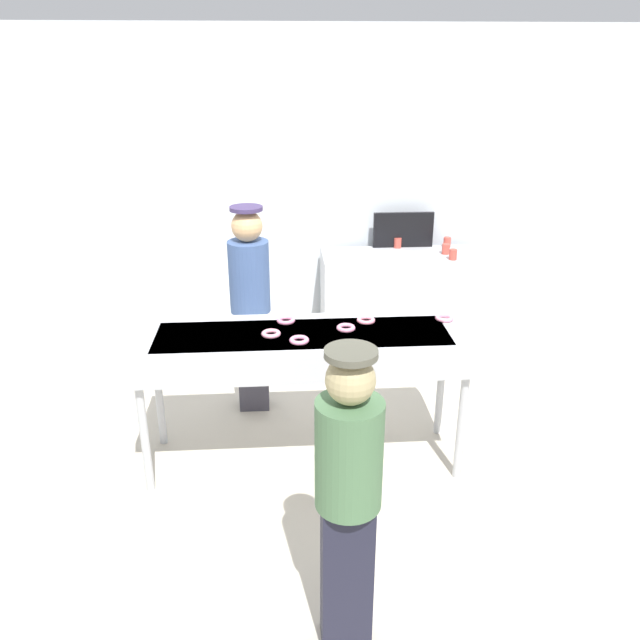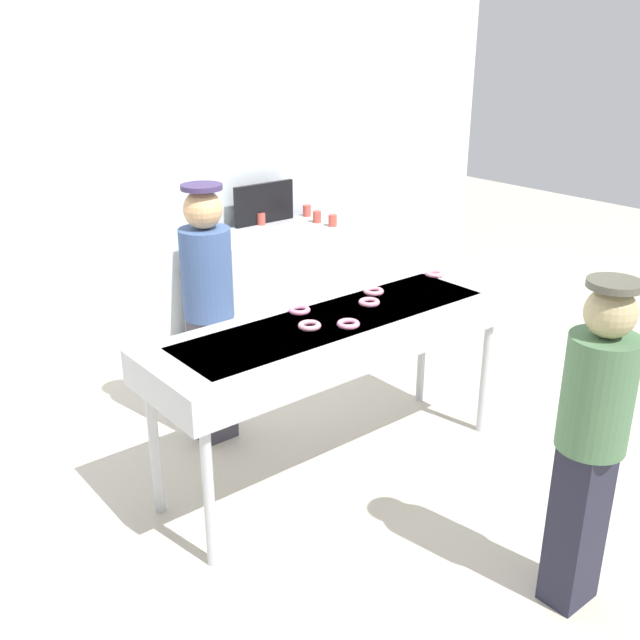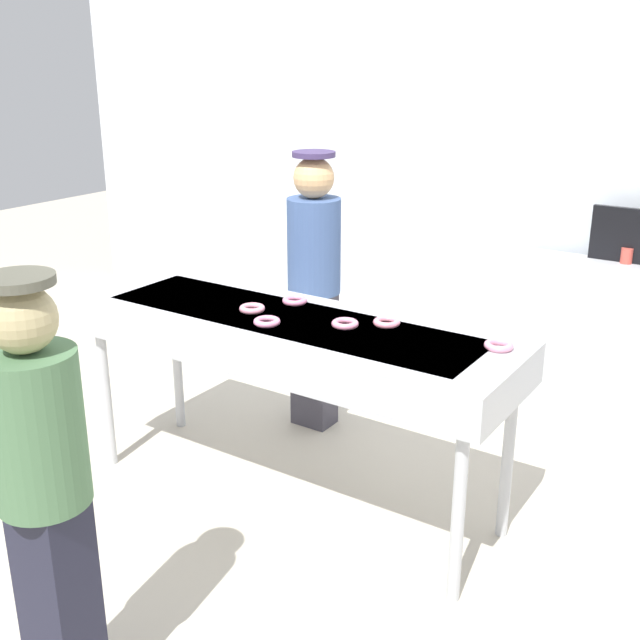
{
  "view_description": "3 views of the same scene",
  "coord_description": "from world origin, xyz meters",
  "px_view_note": "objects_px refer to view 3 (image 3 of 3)",
  "views": [
    {
      "loc": [
        -0.15,
        -3.87,
        2.7
      ],
      "look_at": [
        0.12,
        0.1,
        1.05
      ],
      "focal_mm": 35.59,
      "sensor_mm": 36.0,
      "label": 1
    },
    {
      "loc": [
        -2.53,
        -2.95,
        2.54
      ],
      "look_at": [
        -0.06,
        0.07,
        0.97
      ],
      "focal_mm": 41.24,
      "sensor_mm": 36.0,
      "label": 2
    },
    {
      "loc": [
        2.1,
        -2.9,
        2.23
      ],
      "look_at": [
        0.16,
        0.03,
        1.0
      ],
      "focal_mm": 43.76,
      "sensor_mm": 36.0,
      "label": 3
    }
  ],
  "objects_px": {
    "strawberry_donut_4": "(387,322)",
    "prep_counter": "(617,341)",
    "strawberry_donut_0": "(499,345)",
    "strawberry_donut_5": "(252,308)",
    "customer_waiting": "(44,488)",
    "paper_cup_0": "(627,256)",
    "menu_display": "(639,237)",
    "fryer_conveyor": "(289,337)",
    "worker_baker": "(314,277)",
    "strawberry_donut_3": "(345,324)",
    "strawberry_donut_1": "(267,322)",
    "strawberry_donut_2": "(295,301)"
  },
  "relations": [
    {
      "from": "paper_cup_0",
      "to": "strawberry_donut_2",
      "type": "bearing_deg",
      "value": -119.53
    },
    {
      "from": "strawberry_donut_2",
      "to": "paper_cup_0",
      "type": "xyz_separation_m",
      "value": [
        1.16,
        2.06,
        -0.04
      ]
    },
    {
      "from": "strawberry_donut_0",
      "to": "customer_waiting",
      "type": "distance_m",
      "value": 1.93
    },
    {
      "from": "strawberry_donut_2",
      "to": "prep_counter",
      "type": "bearing_deg",
      "value": 56.39
    },
    {
      "from": "strawberry_donut_4",
      "to": "prep_counter",
      "type": "distance_m",
      "value": 2.06
    },
    {
      "from": "strawberry_donut_3",
      "to": "menu_display",
      "type": "xyz_separation_m",
      "value": [
        0.82,
        2.24,
        0.09
      ]
    },
    {
      "from": "fryer_conveyor",
      "to": "customer_waiting",
      "type": "height_order",
      "value": "customer_waiting"
    },
    {
      "from": "customer_waiting",
      "to": "menu_display",
      "type": "xyz_separation_m",
      "value": [
        0.98,
        3.84,
        0.21
      ]
    },
    {
      "from": "strawberry_donut_3",
      "to": "worker_baker",
      "type": "height_order",
      "value": "worker_baker"
    },
    {
      "from": "strawberry_donut_1",
      "to": "paper_cup_0",
      "type": "bearing_deg",
      "value": 65.62
    },
    {
      "from": "fryer_conveyor",
      "to": "strawberry_donut_0",
      "type": "bearing_deg",
      "value": 9.53
    },
    {
      "from": "fryer_conveyor",
      "to": "prep_counter",
      "type": "relative_size",
      "value": 1.38
    },
    {
      "from": "strawberry_donut_3",
      "to": "strawberry_donut_2",
      "type": "bearing_deg",
      "value": 158.3
    },
    {
      "from": "prep_counter",
      "to": "worker_baker",
      "type": "bearing_deg",
      "value": -139.74
    },
    {
      "from": "paper_cup_0",
      "to": "worker_baker",
      "type": "bearing_deg",
      "value": -134.06
    },
    {
      "from": "strawberry_donut_3",
      "to": "fryer_conveyor",
      "type": "bearing_deg",
      "value": -172.15
    },
    {
      "from": "strawberry_donut_4",
      "to": "paper_cup_0",
      "type": "height_order",
      "value": "strawberry_donut_4"
    },
    {
      "from": "strawberry_donut_5",
      "to": "menu_display",
      "type": "bearing_deg",
      "value": 60.16
    },
    {
      "from": "fryer_conveyor",
      "to": "strawberry_donut_0",
      "type": "relative_size",
      "value": 17.97
    },
    {
      "from": "paper_cup_0",
      "to": "menu_display",
      "type": "xyz_separation_m",
      "value": [
        0.06,
        0.03,
        0.13
      ]
    },
    {
      "from": "worker_baker",
      "to": "menu_display",
      "type": "distance_m",
      "value": 2.12
    },
    {
      "from": "strawberry_donut_3",
      "to": "menu_display",
      "type": "bearing_deg",
      "value": 69.97
    },
    {
      "from": "customer_waiting",
      "to": "strawberry_donut_5",
      "type": "bearing_deg",
      "value": 110.49
    },
    {
      "from": "paper_cup_0",
      "to": "strawberry_donut_5",
      "type": "bearing_deg",
      "value": -119.07
    },
    {
      "from": "strawberry_donut_0",
      "to": "strawberry_donut_4",
      "type": "bearing_deg",
      "value": -179.79
    },
    {
      "from": "menu_display",
      "to": "strawberry_donut_1",
      "type": "bearing_deg",
      "value": -115.22
    },
    {
      "from": "strawberry_donut_0",
      "to": "strawberry_donut_2",
      "type": "xyz_separation_m",
      "value": [
        -1.11,
        0.03,
        0.0
      ]
    },
    {
      "from": "customer_waiting",
      "to": "strawberry_donut_1",
      "type": "bearing_deg",
      "value": 104.4
    },
    {
      "from": "strawberry_donut_4",
      "to": "customer_waiting",
      "type": "distance_m",
      "value": 1.75
    },
    {
      "from": "strawberry_donut_5",
      "to": "prep_counter",
      "type": "distance_m",
      "value": 2.51
    },
    {
      "from": "strawberry_donut_0",
      "to": "strawberry_donut_1",
      "type": "height_order",
      "value": "same"
    },
    {
      "from": "prep_counter",
      "to": "paper_cup_0",
      "type": "bearing_deg",
      "value": 104.22
    },
    {
      "from": "strawberry_donut_4",
      "to": "menu_display",
      "type": "relative_size",
      "value": 0.21
    },
    {
      "from": "strawberry_donut_3",
      "to": "paper_cup_0",
      "type": "relative_size",
      "value": 1.28
    },
    {
      "from": "fryer_conveyor",
      "to": "worker_baker",
      "type": "height_order",
      "value": "worker_baker"
    },
    {
      "from": "prep_counter",
      "to": "paper_cup_0",
      "type": "xyz_separation_m",
      "value": [
        -0.06,
        0.22,
        0.51
      ]
    },
    {
      "from": "strawberry_donut_1",
      "to": "worker_baker",
      "type": "relative_size",
      "value": 0.08
    },
    {
      "from": "customer_waiting",
      "to": "menu_display",
      "type": "bearing_deg",
      "value": 83.48
    },
    {
      "from": "strawberry_donut_0",
      "to": "strawberry_donut_5",
      "type": "xyz_separation_m",
      "value": [
        -1.21,
        -0.19,
        0.0
      ]
    },
    {
      "from": "strawberry_donut_5",
      "to": "paper_cup_0",
      "type": "xyz_separation_m",
      "value": [
        1.27,
        2.28,
        -0.04
      ]
    },
    {
      "from": "strawberry_donut_1",
      "to": "strawberry_donut_2",
      "type": "height_order",
      "value": "same"
    },
    {
      "from": "strawberry_donut_1",
      "to": "strawberry_donut_5",
      "type": "distance_m",
      "value": 0.22
    },
    {
      "from": "strawberry_donut_1",
      "to": "strawberry_donut_4",
      "type": "bearing_deg",
      "value": 32.64
    },
    {
      "from": "strawberry_donut_1",
      "to": "strawberry_donut_4",
      "type": "xyz_separation_m",
      "value": [
        0.48,
        0.31,
        0.0
      ]
    },
    {
      "from": "fryer_conveyor",
      "to": "menu_display",
      "type": "height_order",
      "value": "menu_display"
    },
    {
      "from": "menu_display",
      "to": "strawberry_donut_4",
      "type": "bearing_deg",
      "value": -107.42
    },
    {
      "from": "worker_baker",
      "to": "strawberry_donut_4",
      "type": "bearing_deg",
      "value": 141.23
    },
    {
      "from": "worker_baker",
      "to": "paper_cup_0",
      "type": "xyz_separation_m",
      "value": [
        1.43,
        1.48,
        0.02
      ]
    },
    {
      "from": "strawberry_donut_3",
      "to": "prep_counter",
      "type": "xyz_separation_m",
      "value": [
        0.82,
        2.0,
        -0.55
      ]
    },
    {
      "from": "fryer_conveyor",
      "to": "worker_baker",
      "type": "distance_m",
      "value": 0.86
    }
  ]
}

